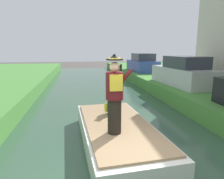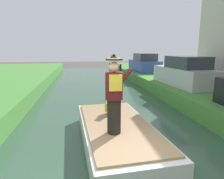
% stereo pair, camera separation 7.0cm
% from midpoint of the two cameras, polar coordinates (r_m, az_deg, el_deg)
% --- Properties ---
extents(boat, '(2.04, 4.30, 0.61)m').
position_cam_midpoint_polar(boat, '(5.57, 1.08, -12.44)').
color(boat, silver).
rests_on(boat, canal_water).
extents(person_pirate, '(0.61, 0.42, 1.85)m').
position_cam_midpoint_polar(person_pirate, '(4.56, 0.35, -1.49)').
color(person_pirate, black).
rests_on(person_pirate, boat).
extents(parrot_plush, '(0.36, 0.35, 0.57)m').
position_cam_midpoint_polar(parrot_plush, '(6.12, -0.85, -4.69)').
color(parrot_plush, green).
rests_on(parrot_plush, boat).
extents(parked_car_silver, '(1.92, 4.09, 1.50)m').
position_cam_midpoint_polar(parked_car_silver, '(11.21, 19.46, 4.48)').
color(parked_car_silver, '#B7B7BC').
rests_on(parked_car_silver, grass_bank_far).
extents(parked_car_blue, '(1.72, 4.01, 1.50)m').
position_cam_midpoint_polar(parked_car_blue, '(17.41, 8.48, 7.28)').
color(parked_car_blue, '#2D4293').
rests_on(parked_car_blue, grass_bank_far).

